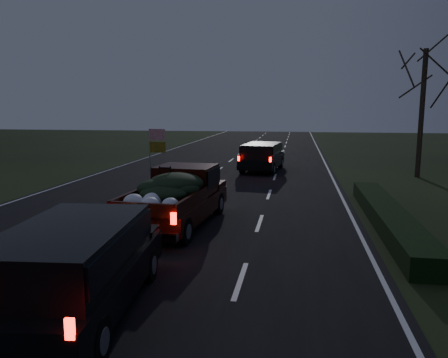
% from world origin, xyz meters
% --- Properties ---
extents(ground, '(120.00, 120.00, 0.00)m').
position_xyz_m(ground, '(0.00, 0.00, 0.00)').
color(ground, black).
rests_on(ground, ground).
extents(road_asphalt, '(14.00, 120.00, 0.02)m').
position_xyz_m(road_asphalt, '(0.00, 0.00, 0.01)').
color(road_asphalt, black).
rests_on(road_asphalt, ground).
extents(hedge_row, '(1.00, 10.00, 0.60)m').
position_xyz_m(hedge_row, '(7.80, 3.00, 0.30)').
color(hedge_row, black).
rests_on(hedge_row, ground).
extents(bare_tree_far, '(3.60, 3.60, 7.00)m').
position_xyz_m(bare_tree_far, '(11.50, 14.00, 5.23)').
color(bare_tree_far, black).
rests_on(bare_tree_far, ground).
extents(pickup_truck, '(2.48, 5.54, 2.83)m').
position_xyz_m(pickup_truck, '(0.93, 1.86, 1.06)').
color(pickup_truck, '#330D06').
rests_on(pickup_truck, ground).
extents(lead_suv, '(2.53, 5.01, 1.38)m').
position_xyz_m(lead_suv, '(2.68, 14.81, 1.05)').
color(lead_suv, black).
rests_on(lead_suv, ground).
extents(rear_suv, '(2.64, 5.17, 1.44)m').
position_xyz_m(rear_suv, '(0.81, -4.67, 1.09)').
color(rear_suv, black).
rests_on(rear_suv, ground).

